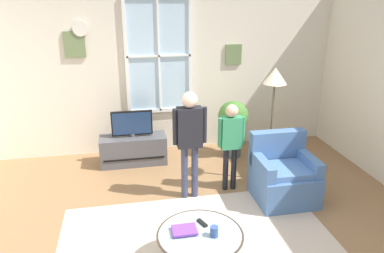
{
  "coord_description": "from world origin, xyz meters",
  "views": [
    {
      "loc": [
        -0.72,
        -3.41,
        2.62
      ],
      "look_at": [
        0.03,
        0.48,
        1.16
      ],
      "focal_mm": 34.3,
      "sensor_mm": 36.0,
      "label": 1
    }
  ],
  "objects_px": {
    "potted_plant_by_window": "(233,121)",
    "remote_near_books": "(202,223)",
    "tv_stand": "(133,150)",
    "armchair": "(283,176)",
    "coffee_table": "(200,236)",
    "person_black_shirt": "(190,134)",
    "person_green_shirt": "(231,138)",
    "floor_lamp": "(274,88)",
    "book_stack": "(184,231)",
    "television": "(132,123)",
    "cup": "(214,232)"
  },
  "relations": [
    {
      "from": "cup",
      "to": "person_black_shirt",
      "type": "xyz_separation_m",
      "value": [
        0.04,
        1.47,
        0.44
      ]
    },
    {
      "from": "remote_near_books",
      "to": "person_black_shirt",
      "type": "height_order",
      "value": "person_black_shirt"
    },
    {
      "from": "tv_stand",
      "to": "armchair",
      "type": "bearing_deg",
      "value": -37.61
    },
    {
      "from": "coffee_table",
      "to": "floor_lamp",
      "type": "distance_m",
      "value": 2.37
    },
    {
      "from": "armchair",
      "to": "potted_plant_by_window",
      "type": "relative_size",
      "value": 0.91
    },
    {
      "from": "person_black_shirt",
      "to": "floor_lamp",
      "type": "bearing_deg",
      "value": 11.33
    },
    {
      "from": "armchair",
      "to": "person_green_shirt",
      "type": "bearing_deg",
      "value": 150.05
    },
    {
      "from": "tv_stand",
      "to": "person_black_shirt",
      "type": "xyz_separation_m",
      "value": [
        0.7,
        -1.2,
        0.69
      ]
    },
    {
      "from": "tv_stand",
      "to": "cup",
      "type": "relative_size",
      "value": 9.92
    },
    {
      "from": "potted_plant_by_window",
      "to": "floor_lamp",
      "type": "distance_m",
      "value": 1.26
    },
    {
      "from": "person_black_shirt",
      "to": "floor_lamp",
      "type": "distance_m",
      "value": 1.33
    },
    {
      "from": "coffee_table",
      "to": "floor_lamp",
      "type": "xyz_separation_m",
      "value": [
        1.38,
        1.65,
        1.0
      ]
    },
    {
      "from": "book_stack",
      "to": "coffee_table",
      "type": "bearing_deg",
      "value": -19.16
    },
    {
      "from": "cup",
      "to": "remote_near_books",
      "type": "xyz_separation_m",
      "value": [
        -0.07,
        0.22,
        -0.04
      ]
    },
    {
      "from": "armchair",
      "to": "book_stack",
      "type": "bearing_deg",
      "value": -144.34
    },
    {
      "from": "armchair",
      "to": "cup",
      "type": "xyz_separation_m",
      "value": [
        -1.25,
        -1.2,
        0.16
      ]
    },
    {
      "from": "television",
      "to": "person_black_shirt",
      "type": "distance_m",
      "value": 1.41
    },
    {
      "from": "coffee_table",
      "to": "cup",
      "type": "distance_m",
      "value": 0.16
    },
    {
      "from": "coffee_table",
      "to": "person_black_shirt",
      "type": "bearing_deg",
      "value": 83.4
    },
    {
      "from": "book_stack",
      "to": "person_green_shirt",
      "type": "height_order",
      "value": "person_green_shirt"
    },
    {
      "from": "armchair",
      "to": "floor_lamp",
      "type": "bearing_deg",
      "value": 89.73
    },
    {
      "from": "television",
      "to": "book_stack",
      "type": "distance_m",
      "value": 2.6
    },
    {
      "from": "cup",
      "to": "armchair",
      "type": "bearing_deg",
      "value": 43.83
    },
    {
      "from": "tv_stand",
      "to": "person_black_shirt",
      "type": "relative_size",
      "value": 0.71
    },
    {
      "from": "armchair",
      "to": "person_black_shirt",
      "type": "bearing_deg",
      "value": 167.68
    },
    {
      "from": "remote_near_books",
      "to": "armchair",
      "type": "bearing_deg",
      "value": 36.74
    },
    {
      "from": "television",
      "to": "cup",
      "type": "relative_size",
      "value": 6.05
    },
    {
      "from": "book_stack",
      "to": "person_black_shirt",
      "type": "xyz_separation_m",
      "value": [
        0.31,
        1.35,
        0.47
      ]
    },
    {
      "from": "person_black_shirt",
      "to": "cup",
      "type": "bearing_deg",
      "value": -91.53
    },
    {
      "from": "television",
      "to": "remote_near_books",
      "type": "height_order",
      "value": "television"
    },
    {
      "from": "person_black_shirt",
      "to": "floor_lamp",
      "type": "height_order",
      "value": "floor_lamp"
    },
    {
      "from": "floor_lamp",
      "to": "person_black_shirt",
      "type": "bearing_deg",
      "value": -168.67
    },
    {
      "from": "person_green_shirt",
      "to": "floor_lamp",
      "type": "distance_m",
      "value": 0.9
    },
    {
      "from": "armchair",
      "to": "cup",
      "type": "bearing_deg",
      "value": -136.17
    },
    {
      "from": "tv_stand",
      "to": "armchair",
      "type": "height_order",
      "value": "armchair"
    },
    {
      "from": "television",
      "to": "remote_near_books",
      "type": "distance_m",
      "value": 2.53
    },
    {
      "from": "armchair",
      "to": "remote_near_books",
      "type": "xyz_separation_m",
      "value": [
        -1.32,
        -0.99,
        0.12
      ]
    },
    {
      "from": "book_stack",
      "to": "person_black_shirt",
      "type": "bearing_deg",
      "value": 77.25
    },
    {
      "from": "tv_stand",
      "to": "potted_plant_by_window",
      "type": "distance_m",
      "value": 1.69
    },
    {
      "from": "potted_plant_by_window",
      "to": "remote_near_books",
      "type": "bearing_deg",
      "value": -113.52
    },
    {
      "from": "person_green_shirt",
      "to": "book_stack",
      "type": "bearing_deg",
      "value": -121.53
    },
    {
      "from": "book_stack",
      "to": "cup",
      "type": "relative_size",
      "value": 2.39
    },
    {
      "from": "coffee_table",
      "to": "person_black_shirt",
      "type": "xyz_separation_m",
      "value": [
        0.16,
        1.4,
        0.51
      ]
    },
    {
      "from": "coffee_table",
      "to": "cup",
      "type": "bearing_deg",
      "value": -26.57
    },
    {
      "from": "person_green_shirt",
      "to": "potted_plant_by_window",
      "type": "height_order",
      "value": "person_green_shirt"
    },
    {
      "from": "book_stack",
      "to": "floor_lamp",
      "type": "relative_size",
      "value": 0.15
    },
    {
      "from": "tv_stand",
      "to": "remote_near_books",
      "type": "height_order",
      "value": "tv_stand"
    },
    {
      "from": "cup",
      "to": "floor_lamp",
      "type": "bearing_deg",
      "value": 53.74
    },
    {
      "from": "potted_plant_by_window",
      "to": "television",
      "type": "bearing_deg",
      "value": 179.59
    },
    {
      "from": "television",
      "to": "armchair",
      "type": "distance_m",
      "value": 2.43
    }
  ]
}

